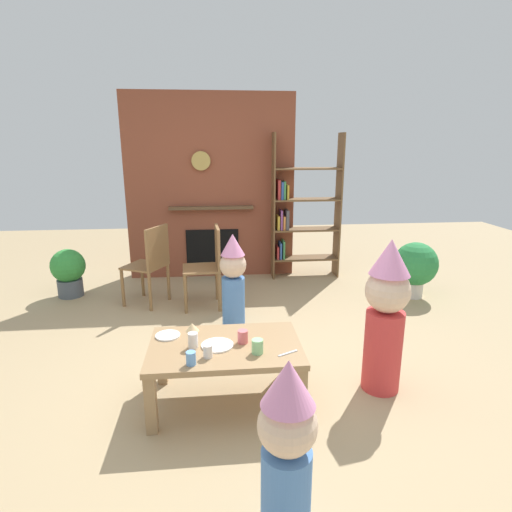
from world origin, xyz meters
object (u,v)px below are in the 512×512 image
at_px(dining_chair_middle, 209,262).
at_px(paper_plate_rear, 168,335).
at_px(paper_cup_near_right, 208,351).
at_px(birthday_cake_slice, 192,327).
at_px(paper_cup_far_left, 243,337).
at_px(child_with_cone_hat, 287,453).
at_px(dining_chair_left, 151,261).
at_px(paper_cup_far_right, 191,358).
at_px(potted_plant_short, 68,271).
at_px(child_in_pink, 386,313).
at_px(paper_cup_center, 257,346).
at_px(paper_cup_near_left, 193,340).
at_px(potted_plant_tall, 415,266).
at_px(paper_plate_front, 217,345).
at_px(child_by_the_chairs, 233,278).
at_px(coffee_table, 225,354).
at_px(bookshelf, 300,212).

bearing_deg(dining_chair_middle, paper_plate_rear, 76.47).
distance_m(paper_cup_near_right, paper_plate_rear, 0.44).
bearing_deg(birthday_cake_slice, paper_cup_far_left, -31.96).
relative_size(birthday_cake_slice, child_with_cone_hat, 0.11).
xyz_separation_m(paper_plate_rear, dining_chair_left, (-0.36, 1.76, 0.07)).
height_order(paper_cup_far_right, potted_plant_short, potted_plant_short).
bearing_deg(child_in_pink, paper_cup_center, 8.95).
distance_m(paper_cup_near_left, paper_cup_center, 0.44).
bearing_deg(potted_plant_short, child_in_pink, -37.52).
relative_size(paper_cup_near_right, paper_plate_rear, 0.49).
height_order(child_with_cone_hat, potted_plant_tall, child_with_cone_hat).
bearing_deg(paper_plate_rear, paper_cup_near_left, -45.39).
height_order(paper_cup_center, birthday_cake_slice, paper_cup_center).
distance_m(paper_plate_front, child_in_pink, 1.21).
xyz_separation_m(paper_cup_center, child_with_cone_hat, (0.02, -0.98, 0.01)).
bearing_deg(paper_plate_front, paper_cup_center, -25.89).
distance_m(paper_cup_near_right, paper_cup_far_right, 0.13).
xyz_separation_m(paper_plate_front, dining_chair_middle, (-0.06, 1.83, 0.07)).
xyz_separation_m(paper_plate_front, child_by_the_chairs, (0.17, 1.28, 0.05)).
xyz_separation_m(paper_cup_center, paper_plate_front, (-0.26, 0.13, -0.04)).
xyz_separation_m(paper_cup_near_left, child_by_the_chairs, (0.33, 1.29, 0.00)).
bearing_deg(paper_cup_far_left, coffee_table, -171.22).
distance_m(paper_plate_rear, dining_chair_left, 1.80).
distance_m(child_with_cone_hat, potted_plant_short, 3.97).
height_order(paper_cup_near_left, potted_plant_tall, potted_plant_tall).
distance_m(paper_cup_near_right, potted_plant_tall, 3.13).
bearing_deg(child_with_cone_hat, potted_plant_short, 18.79).
relative_size(child_by_the_chairs, dining_chair_middle, 1.04).
xyz_separation_m(child_by_the_chairs, potted_plant_short, (-1.90, 1.03, -0.18)).
height_order(paper_cup_near_right, potted_plant_tall, potted_plant_tall).
relative_size(paper_plate_rear, potted_plant_tall, 0.27).
xyz_separation_m(bookshelf, dining_chair_middle, (-1.20, -0.98, -0.37)).
bearing_deg(paper_cup_far_left, child_with_cone_hat, -84.53).
xyz_separation_m(paper_plate_front, birthday_cake_slice, (-0.18, 0.25, 0.02)).
height_order(child_with_cone_hat, potted_plant_short, child_with_cone_hat).
bearing_deg(child_in_pink, paper_cup_far_right, 9.66).
distance_m(bookshelf, paper_cup_center, 3.10).
bearing_deg(birthday_cake_slice, coffee_table, -45.94).
bearing_deg(bookshelf, coffee_table, -111.05).
height_order(paper_cup_far_right, birthday_cake_slice, paper_cup_far_right).
bearing_deg(paper_cup_near_left, paper_cup_far_right, -90.63).
distance_m(paper_cup_center, birthday_cake_slice, 0.58).
bearing_deg(paper_plate_front, potted_plant_short, 126.77).
bearing_deg(potted_plant_short, child_by_the_chairs, -28.51).
xyz_separation_m(child_in_pink, dining_chair_middle, (-1.26, 1.77, -0.09)).
bearing_deg(paper_cup_near_right, paper_cup_far_left, 37.29).
distance_m(paper_cup_near_left, paper_cup_far_right, 0.22).
distance_m(paper_cup_far_left, child_in_pink, 1.03).
distance_m(paper_cup_center, child_by_the_chairs, 1.41).
xyz_separation_m(birthday_cake_slice, potted_plant_tall, (2.51, 1.63, -0.08)).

